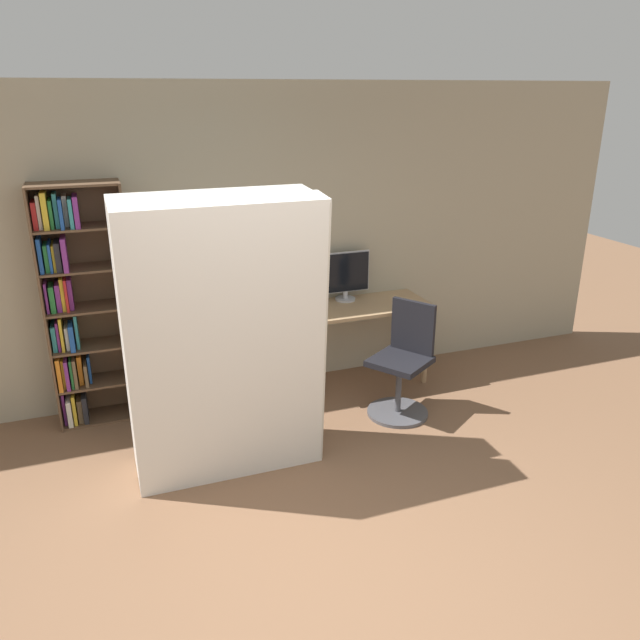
# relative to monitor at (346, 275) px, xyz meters

# --- Properties ---
(ground_plane) EXTENTS (16.00, 16.00, 0.00)m
(ground_plane) POSITION_rel_monitor_xyz_m (-1.13, -2.66, -1.02)
(ground_plane) COLOR brown
(wall_back) EXTENTS (8.00, 0.06, 2.70)m
(wall_back) POSITION_rel_monitor_xyz_m (-1.13, 0.14, 0.33)
(wall_back) COLOR tan
(wall_back) RESTS_ON ground
(desk) EXTENTS (1.32, 0.59, 0.77)m
(desk) POSITION_rel_monitor_xyz_m (0.05, -0.18, -0.35)
(desk) COLOR tan
(desk) RESTS_ON ground
(monitor) EXTENTS (0.47, 0.19, 0.46)m
(monitor) POSITION_rel_monitor_xyz_m (0.00, 0.00, 0.00)
(monitor) COLOR #B7B7BC
(monitor) RESTS_ON desk
(office_chair) EXTENTS (0.61, 0.61, 0.97)m
(office_chair) POSITION_rel_monitor_xyz_m (0.17, -0.86, -0.61)
(office_chair) COLOR #4C4C51
(office_chair) RESTS_ON ground
(bookshelf) EXTENTS (0.67, 0.34, 1.97)m
(bookshelf) POSITION_rel_monitor_xyz_m (-2.33, -0.03, -0.02)
(bookshelf) COLOR brown
(bookshelf) RESTS_ON ground
(mattress_near) EXTENTS (1.32, 0.43, 2.01)m
(mattress_near) POSITION_rel_monitor_xyz_m (-1.39, -1.30, -0.01)
(mattress_near) COLOR silver
(mattress_near) RESTS_ON ground
(mattress_far) EXTENTS (1.32, 0.36, 2.00)m
(mattress_far) POSITION_rel_monitor_xyz_m (-1.39, -1.01, -0.01)
(mattress_far) COLOR silver
(mattress_far) RESTS_ON ground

